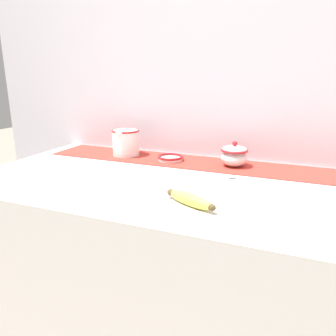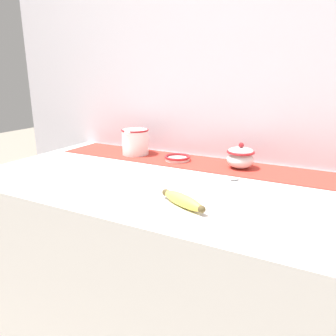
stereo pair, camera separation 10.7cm
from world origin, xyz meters
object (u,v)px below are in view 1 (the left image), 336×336
at_px(sugar_bowl, 234,155).
at_px(small_dish, 170,158).
at_px(spoon, 227,177).
at_px(cream_pitcher, 126,142).
at_px(banana, 190,200).

height_order(sugar_bowl, small_dish, sugar_bowl).
relative_size(sugar_bowl, spoon, 0.64).
bearing_deg(spoon, sugar_bowl, 65.90).
bearing_deg(cream_pitcher, banana, -44.71).
bearing_deg(banana, spoon, 81.30).
distance_m(sugar_bowl, banana, 0.44).
bearing_deg(sugar_bowl, banana, -94.54).
xyz_separation_m(cream_pitcher, sugar_bowl, (0.47, -0.00, -0.02)).
bearing_deg(banana, small_dish, 118.09).
height_order(small_dish, banana, banana).
xyz_separation_m(cream_pitcher, small_dish, (0.21, -0.01, -0.05)).
xyz_separation_m(sugar_bowl, small_dish, (-0.26, -0.01, -0.03)).
distance_m(cream_pitcher, sugar_bowl, 0.47).
bearing_deg(cream_pitcher, small_dish, -3.03).
distance_m(cream_pitcher, spoon, 0.51).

